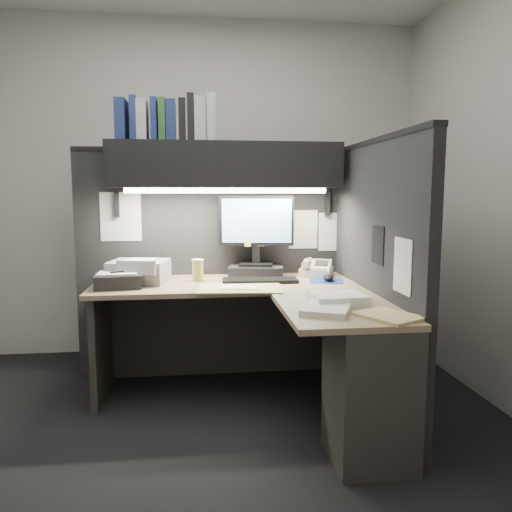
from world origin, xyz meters
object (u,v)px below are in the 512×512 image
(overhead_shelf, at_px, (225,165))
(monitor, at_px, (256,245))
(keyboard, at_px, (260,280))
(coffee_cup, at_px, (198,271))
(desk, at_px, (289,349))
(printer, at_px, (139,271))
(notebook_stack, at_px, (118,281))
(telephone, at_px, (316,269))

(overhead_shelf, relative_size, monitor, 2.74)
(keyboard, distance_m, coffee_cup, 0.42)
(keyboard, relative_size, coffee_cup, 3.58)
(monitor, height_order, coffee_cup, monitor)
(monitor, distance_m, keyboard, 0.32)
(desk, xyz_separation_m, printer, (-0.88, 0.64, 0.36))
(overhead_shelf, bearing_deg, monitor, 7.84)
(monitor, relative_size, coffee_cup, 4.09)
(desk, distance_m, notebook_stack, 1.15)
(keyboard, xyz_separation_m, coffee_cup, (-0.41, 0.09, 0.06))
(overhead_shelf, height_order, monitor, overhead_shelf)
(printer, xyz_separation_m, notebook_stack, (-0.11, -0.17, -0.03))
(desk, bearing_deg, coffee_cup, 128.70)
(overhead_shelf, relative_size, telephone, 6.81)
(telephone, distance_m, printer, 1.23)
(coffee_cup, bearing_deg, telephone, 8.80)
(telephone, height_order, coffee_cup, coffee_cup)
(overhead_shelf, bearing_deg, notebook_stack, -157.88)
(overhead_shelf, xyz_separation_m, telephone, (0.64, -0.00, -0.73))
(desk, distance_m, coffee_cup, 0.87)
(desk, bearing_deg, monitor, 96.37)
(desk, xyz_separation_m, keyboard, (-0.09, 0.54, 0.30))
(desk, distance_m, monitor, 0.94)
(monitor, relative_size, notebook_stack, 2.03)
(desk, height_order, monitor, monitor)
(coffee_cup, bearing_deg, desk, -51.30)
(telephone, relative_size, notebook_stack, 0.82)
(overhead_shelf, distance_m, telephone, 0.97)
(desk, bearing_deg, keyboard, 99.81)
(overhead_shelf, relative_size, printer, 4.32)
(coffee_cup, height_order, printer, printer)
(overhead_shelf, bearing_deg, telephone, -0.08)
(keyboard, bearing_deg, notebook_stack, -174.12)
(desk, distance_m, keyboard, 0.62)
(printer, bearing_deg, monitor, 20.69)
(monitor, bearing_deg, coffee_cup, -148.42)
(keyboard, relative_size, printer, 1.38)
(overhead_shelf, bearing_deg, coffee_cup, -146.49)
(overhead_shelf, height_order, coffee_cup, overhead_shelf)
(desk, distance_m, printer, 1.15)
(coffee_cup, bearing_deg, keyboard, -11.86)
(monitor, bearing_deg, overhead_shelf, -161.87)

